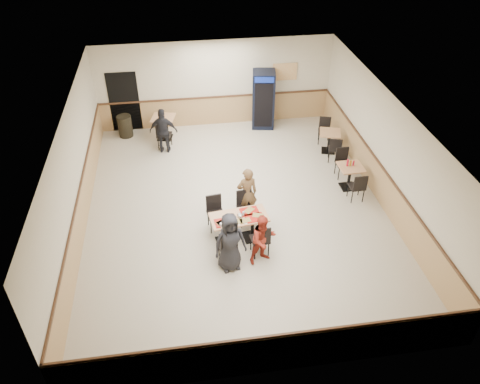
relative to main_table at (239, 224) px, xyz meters
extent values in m
plane|color=beige|center=(0.11, 1.26, -0.50)|extent=(10.00, 10.00, 0.00)
plane|color=silver|center=(0.11, 1.26, 2.50)|extent=(10.00, 10.00, 0.00)
plane|color=beige|center=(0.11, 6.26, 1.00)|extent=(8.00, 0.00, 8.00)
plane|color=beige|center=(0.11, -3.74, 1.00)|extent=(8.00, 0.00, 8.00)
plane|color=beige|center=(-3.89, 1.26, 1.00)|extent=(0.00, 10.00, 10.00)
plane|color=beige|center=(4.11, 1.26, 1.00)|extent=(0.00, 10.00, 10.00)
cube|color=tan|center=(0.11, 6.24, 0.00)|extent=(7.98, 0.03, 1.00)
cube|color=tan|center=(4.09, 1.26, 0.00)|extent=(0.03, 9.98, 1.00)
cube|color=#472B19|center=(0.11, 6.23, 0.53)|extent=(7.98, 0.04, 0.06)
cube|color=black|center=(-2.99, 6.24, 0.55)|extent=(1.00, 0.02, 2.10)
cube|color=orange|center=(2.51, 6.22, 1.30)|extent=(0.85, 0.02, 0.60)
cube|color=black|center=(-0.35, -0.04, -0.48)|extent=(0.50, 0.50, 0.04)
cylinder|color=black|center=(-0.35, -0.04, -0.12)|extent=(0.09, 0.09, 0.68)
cube|color=tan|center=(-0.35, -0.04, 0.23)|extent=(0.78, 0.78, 0.04)
cube|color=black|center=(0.35, 0.04, -0.48)|extent=(0.50, 0.50, 0.04)
cylinder|color=black|center=(0.35, 0.04, -0.12)|extent=(0.09, 0.09, 0.68)
cube|color=tan|center=(0.35, 0.04, 0.23)|extent=(0.78, 0.78, 0.04)
imported|color=black|center=(-0.34, -0.90, 0.27)|extent=(0.83, 0.63, 1.54)
imported|color=maroon|center=(0.45, -0.80, 0.16)|extent=(0.77, 0.69, 1.32)
imported|color=brown|center=(0.34, 0.90, 0.26)|extent=(0.59, 0.43, 1.51)
imported|color=black|center=(-1.74, 4.57, 0.25)|extent=(0.93, 0.50, 1.50)
cube|color=#AC130B|center=(0.36, -0.11, 0.26)|extent=(0.49, 0.38, 0.02)
cube|color=#AC130B|center=(-0.38, -0.17, 0.26)|extent=(0.49, 0.38, 0.02)
cube|color=#AC130B|center=(0.28, 0.16, 0.26)|extent=(0.49, 0.38, 0.02)
cylinder|color=silver|center=(0.28, 0.19, 0.25)|extent=(0.23, 0.23, 0.01)
cube|color=tan|center=(0.28, 0.19, 0.27)|extent=(0.31, 0.30, 0.02)
cylinder|color=silver|center=(0.46, -0.04, 0.25)|extent=(0.23, 0.23, 0.01)
cube|color=tan|center=(0.46, -0.04, 0.27)|extent=(0.30, 0.24, 0.02)
cylinder|color=silver|center=(-0.08, -0.19, 0.25)|extent=(0.23, 0.23, 0.01)
cube|color=tan|center=(-0.08, -0.19, 0.27)|extent=(0.28, 0.20, 0.02)
cylinder|color=silver|center=(-0.43, -0.17, 0.25)|extent=(0.23, 0.23, 0.01)
cube|color=tan|center=(-0.43, -0.17, 0.27)|extent=(0.31, 0.27, 0.02)
cylinder|color=silver|center=(0.12, -0.19, 0.25)|extent=(0.23, 0.23, 0.01)
cube|color=tan|center=(0.12, -0.19, 0.27)|extent=(0.29, 0.22, 0.02)
cylinder|color=silver|center=(-0.44, -0.18, 0.25)|extent=(0.23, 0.23, 0.01)
cube|color=tan|center=(-0.44, -0.18, 0.27)|extent=(0.31, 0.27, 0.02)
cylinder|color=silver|center=(-0.26, -0.31, 0.30)|extent=(0.08, 0.08, 0.10)
cylinder|color=silver|center=(-0.46, -0.31, 0.30)|extent=(0.08, 0.08, 0.10)
cylinder|color=silver|center=(-0.25, 0.02, 0.30)|extent=(0.08, 0.08, 0.10)
cylinder|color=#A0A3B3|center=(0.12, 0.01, 0.31)|extent=(0.07, 0.07, 0.12)
ellipsoid|color=silver|center=(0.02, -0.02, 0.30)|extent=(0.15, 0.15, 0.10)
cube|color=black|center=(3.46, 1.77, -0.48)|extent=(0.44, 0.44, 0.04)
cylinder|color=black|center=(3.46, 1.77, -0.13)|extent=(0.09, 0.09, 0.65)
cube|color=tan|center=(3.46, 1.77, 0.20)|extent=(0.69, 0.69, 0.04)
cube|color=black|center=(3.49, 3.80, -0.48)|extent=(0.52, 0.52, 0.04)
cylinder|color=black|center=(3.49, 3.80, -0.14)|extent=(0.08, 0.08, 0.63)
cube|color=tan|center=(3.49, 3.80, 0.18)|extent=(0.81, 0.81, 0.04)
cylinder|color=red|center=(3.36, 1.82, 0.32)|extent=(0.06, 0.06, 0.20)
cylinder|color=#AB7116|center=(3.45, 1.82, 0.31)|extent=(0.06, 0.06, 0.17)
cylinder|color=red|center=(3.54, 1.82, 0.29)|extent=(0.05, 0.05, 0.14)
cube|color=black|center=(-1.74, 5.46, -0.48)|extent=(0.56, 0.56, 0.04)
cylinder|color=black|center=(-1.74, 5.46, -0.10)|extent=(0.09, 0.09, 0.71)
cube|color=tan|center=(-1.74, 5.46, 0.26)|extent=(0.87, 0.87, 0.04)
cube|color=black|center=(1.71, 5.86, 0.50)|extent=(0.87, 0.85, 2.00)
cube|color=black|center=(1.65, 5.48, 0.45)|extent=(0.60, 0.12, 1.58)
cube|color=#0D2597|center=(1.65, 5.47, 1.37)|extent=(0.62, 0.13, 0.19)
cylinder|color=black|center=(-3.05, 5.81, -0.13)|extent=(0.47, 0.47, 0.74)
camera|label=1|loc=(-1.27, -8.69, 7.44)|focal=35.00mm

